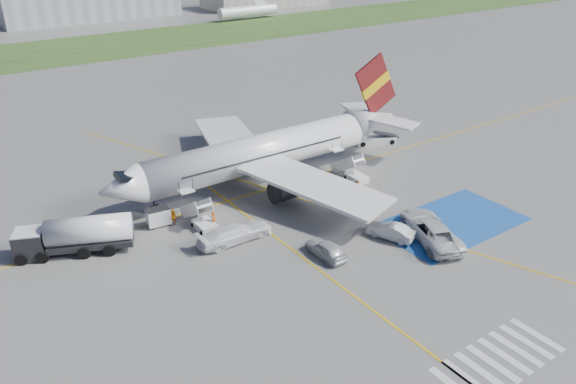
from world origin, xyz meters
name	(u,v)px	position (x,y,z in m)	size (l,w,h in m)	color
ground	(342,236)	(0.00, 0.00, 0.00)	(400.00, 400.00, 0.00)	#60605E
grass_strip	(57,52)	(0.00, 95.00, 0.01)	(400.00, 30.00, 0.01)	#2D4C1E
taxiway_line_main	(269,189)	(0.00, 12.00, 0.01)	(120.00, 0.20, 0.01)	gold
taxiway_line_cross	(377,314)	(-5.00, -10.00, 0.01)	(0.20, 60.00, 0.01)	gold
taxiway_line_diag	(269,189)	(0.00, 12.00, 0.01)	(0.20, 60.00, 0.01)	gold
staging_box	(451,223)	(10.00, -4.00, 0.01)	(14.00, 8.00, 0.01)	#194B9A
crosswalk	(499,360)	(-1.80, -18.00, 0.01)	(9.00, 4.00, 0.01)	silver
airliner	(270,150)	(1.51, 14.00, 3.39)	(36.81, 32.95, 11.92)	silver
airstairs_fwd	(202,221)	(-9.50, 8.70, 0.62)	(1.90, 5.20, 3.60)	silver
airstairs_aft	(354,174)	(9.00, 8.70, 0.62)	(1.90, 5.20, 3.60)	silver
fuel_tanker	(76,238)	(-20.28, 10.96, 1.37)	(9.74, 6.12, 3.26)	black
gpu_cart	(158,218)	(-12.68, 11.36, 0.79)	(2.25, 1.59, 1.76)	silver
belt_loader	(376,140)	(18.50, 15.37, 0.41)	(5.67, 3.70, 1.66)	silver
car_silver_a	(326,249)	(-3.28, -1.78, 0.72)	(1.70, 4.23, 1.44)	#B3B5BA
car_silver_b	(391,231)	(3.35, -2.75, 0.70)	(1.49, 4.27, 1.41)	#BBBDC2
van_white_a	(431,226)	(6.24, -4.81, 1.22)	(3.00, 6.51, 2.44)	silver
van_white_b	(235,231)	(-8.27, 4.83, 1.04)	(2.17, 5.33, 2.09)	white
crew_fwd	(214,220)	(-8.66, 8.02, 0.80)	(0.58, 0.38, 1.60)	#F65C0C
crew_nose	(173,217)	(-11.52, 10.65, 0.79)	(0.77, 0.60, 1.59)	orange
crew_aft	(358,189)	(6.56, 5.30, 0.85)	(0.99, 0.41, 1.69)	#FF5E0D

